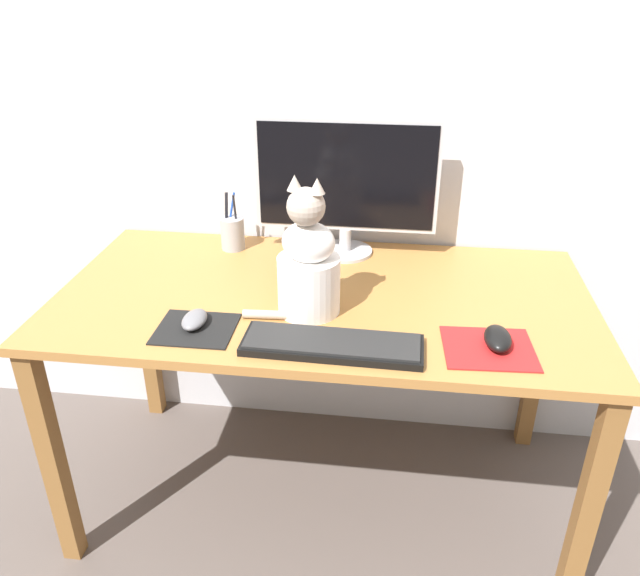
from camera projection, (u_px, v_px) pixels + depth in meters
ground_plane at (323, 490)px, 2.04m from camera, size 12.00×12.00×0.00m
wall_back at (341, 72)px, 1.82m from camera, size 7.00×0.04×2.50m
desk at (323, 321)px, 1.75m from camera, size 1.45×0.75×0.73m
monitor at (346, 183)px, 1.84m from camera, size 0.55×0.17×0.42m
keyboard at (332, 344)px, 1.45m from camera, size 0.43×0.14×0.02m
mousepad_left at (196, 329)px, 1.53m from camera, size 0.19×0.17×0.00m
mousepad_right at (488, 348)px, 1.46m from camera, size 0.22×0.20×0.00m
computer_mouse_left at (195, 320)px, 1.54m from camera, size 0.06×0.10×0.03m
computer_mouse_right at (498, 338)px, 1.45m from camera, size 0.06×0.11×0.04m
cat at (308, 264)px, 1.56m from camera, size 0.26×0.20×0.36m
pen_cup at (232, 233)px, 1.95m from camera, size 0.07×0.07×0.18m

